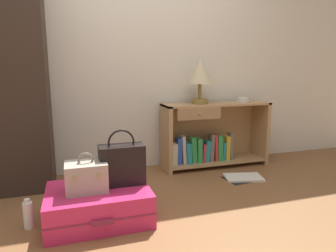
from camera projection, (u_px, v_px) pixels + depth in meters
ground_plane at (166, 239)px, 1.88m from camera, size 9.00×9.00×0.00m
back_wall at (122, 44)px, 3.04m from camera, size 6.40×0.10×2.60m
bookshelf at (211, 136)px, 3.28m from camera, size 1.17×0.35×0.70m
table_lamp at (200, 74)px, 3.09m from camera, size 0.27×0.27×0.46m
bowl at (243, 100)px, 3.32m from camera, size 0.13×0.13×0.05m
suitcase_large at (99, 204)px, 2.10m from camera, size 0.71×0.55×0.23m
train_case at (86, 176)px, 2.03m from camera, size 0.28×0.22×0.27m
handbag at (122, 164)px, 2.15m from camera, size 0.32×0.16×0.40m
bottle at (28, 215)px, 1.99m from camera, size 0.06×0.06×0.21m
open_book_on_floor at (244, 178)px, 2.93m from camera, size 0.40×0.30×0.02m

